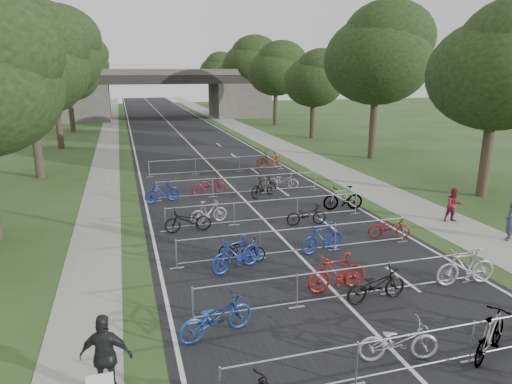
# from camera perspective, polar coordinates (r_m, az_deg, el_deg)

# --- Properties ---
(road) EXTENTS (11.00, 140.00, 0.01)m
(road) POSITION_cam_1_polar(r_m,az_deg,el_deg) (54.92, -9.95, 7.58)
(road) COLOR black
(road) RESTS_ON ground
(sidewalk_right) EXTENTS (3.00, 140.00, 0.01)m
(sidewalk_right) POSITION_cam_1_polar(r_m,az_deg,el_deg) (56.38, -1.77, 7.98)
(sidewalk_right) COLOR gray
(sidewalk_right) RESTS_ON ground
(sidewalk_left) EXTENTS (2.00, 140.00, 0.01)m
(sidewalk_left) POSITION_cam_1_polar(r_m,az_deg,el_deg) (54.59, -17.84, 7.05)
(sidewalk_left) COLOR gray
(sidewalk_left) RESTS_ON ground
(lane_markings) EXTENTS (0.12, 140.00, 0.00)m
(lane_markings) POSITION_cam_1_polar(r_m,az_deg,el_deg) (54.92, -9.95, 7.58)
(lane_markings) COLOR silver
(lane_markings) RESTS_ON ground
(overpass_bridge) EXTENTS (31.00, 8.00, 7.05)m
(overpass_bridge) POSITION_cam_1_polar(r_m,az_deg,el_deg) (69.50, -11.57, 11.93)
(overpass_bridge) COLOR #484640
(overpass_bridge) RESTS_ON ground
(tree_right_0) EXTENTS (7.17, 7.17, 10.93)m
(tree_right_0) POSITION_cam_1_polar(r_m,az_deg,el_deg) (27.80, 28.22, 13.45)
(tree_right_0) COLOR #33261C
(tree_right_0) RESTS_ON ground
(tree_left_1) EXTENTS (7.56, 7.56, 11.53)m
(tree_left_1) POSITION_cam_1_polar(r_m,az_deg,el_deg) (32.51, -26.60, 14.28)
(tree_left_1) COLOR #33261C
(tree_left_1) RESTS_ON ground
(tree_right_1) EXTENTS (8.18, 8.18, 12.47)m
(tree_right_1) POSITION_cam_1_polar(r_m,az_deg,el_deg) (37.42, 15.16, 16.10)
(tree_right_1) COLOR #33261C
(tree_right_1) RESTS_ON ground
(tree_left_2) EXTENTS (8.40, 8.40, 12.81)m
(tree_left_2) POSITION_cam_1_polar(r_m,az_deg,el_deg) (44.41, -24.11, 15.37)
(tree_left_2) COLOR #33261C
(tree_left_2) RESTS_ON ground
(tree_right_2) EXTENTS (6.16, 6.16, 9.39)m
(tree_right_2) POSITION_cam_1_polar(r_m,az_deg,el_deg) (48.10, 7.39, 13.77)
(tree_right_2) COLOR #33261C
(tree_right_2) RESTS_ON ground
(tree_left_3) EXTENTS (6.72, 6.72, 10.25)m
(tree_left_3) POSITION_cam_1_polar(r_m,az_deg,el_deg) (56.33, -22.41, 13.51)
(tree_left_3) COLOR #33261C
(tree_left_3) RESTS_ON ground
(tree_right_3) EXTENTS (7.17, 7.17, 10.93)m
(tree_right_3) POSITION_cam_1_polar(r_m,az_deg,el_deg) (59.28, 2.63, 15.02)
(tree_right_3) COLOR #33261C
(tree_right_3) RESTS_ON ground
(tree_left_4) EXTENTS (7.56, 7.56, 11.53)m
(tree_left_4) POSITION_cam_1_polar(r_m,az_deg,el_deg) (68.28, -21.52, 14.34)
(tree_left_4) COLOR #33261C
(tree_left_4) RESTS_ON ground
(tree_right_4) EXTENTS (8.18, 8.18, 12.47)m
(tree_right_4) POSITION_cam_1_polar(r_m,az_deg,el_deg) (70.75, -0.64, 15.81)
(tree_right_4) COLOR #33261C
(tree_right_4) RESTS_ON ground
(tree_left_5) EXTENTS (8.40, 8.40, 12.81)m
(tree_left_5) POSITION_cam_1_polar(r_m,az_deg,el_deg) (80.26, -20.89, 14.92)
(tree_left_5) COLOR #33261C
(tree_left_5) RESTS_ON ground
(tree_right_5) EXTENTS (6.16, 6.16, 9.39)m
(tree_right_5) POSITION_cam_1_polar(r_m,az_deg,el_deg) (82.36, -2.98, 14.30)
(tree_right_5) COLOR #33261C
(tree_right_5) RESTS_ON ground
(tree_left_6) EXTENTS (6.72, 6.72, 10.25)m
(tree_left_6) POSITION_cam_1_polar(r_m,az_deg,el_deg) (92.23, -20.28, 13.84)
(tree_left_6) COLOR #33261C
(tree_left_6) RESTS_ON ground
(tree_right_6) EXTENTS (7.17, 7.17, 10.93)m
(tree_right_6) POSITION_cam_1_polar(r_m,az_deg,el_deg) (94.06, -4.75, 14.94)
(tree_right_6) COLOR #33261C
(tree_right_6) RESTS_ON ground
(barrier_row_1) EXTENTS (9.70, 0.08, 1.10)m
(barrier_row_1) POSITION_cam_1_polar(r_m,az_deg,el_deg) (11.70, 19.42, -18.41)
(barrier_row_1) COLOR #A9ABB1
(barrier_row_1) RESTS_ON ground
(barrier_row_2) EXTENTS (9.70, 0.08, 1.10)m
(barrier_row_2) POSITION_cam_1_polar(r_m,az_deg,el_deg) (14.34, 10.97, -11.28)
(barrier_row_2) COLOR #A9ABB1
(barrier_row_2) RESTS_ON ground
(barrier_row_3) EXTENTS (9.70, 0.08, 1.10)m
(barrier_row_3) POSITION_cam_1_polar(r_m,az_deg,el_deg) (17.50, 5.28, -6.12)
(barrier_row_3) COLOR #A9ABB1
(barrier_row_3) RESTS_ON ground
(barrier_row_4) EXTENTS (9.70, 0.08, 1.10)m
(barrier_row_4) POSITION_cam_1_polar(r_m,az_deg,el_deg) (21.06, 1.29, -2.39)
(barrier_row_4) COLOR #A9ABB1
(barrier_row_4) RESTS_ON ground
(barrier_row_5) EXTENTS (9.70, 0.08, 1.10)m
(barrier_row_5) POSITION_cam_1_polar(r_m,az_deg,el_deg) (25.69, -2.09, 0.80)
(barrier_row_5) COLOR #A9ABB1
(barrier_row_5) RESTS_ON ground
(barrier_row_6) EXTENTS (9.70, 0.08, 1.10)m
(barrier_row_6) POSITION_cam_1_polar(r_m,az_deg,el_deg) (31.40, -4.81, 3.36)
(barrier_row_6) COLOR #A9ABB1
(barrier_row_6) RESTS_ON ground
(bike_5) EXTENTS (2.07, 1.09, 1.04)m
(bike_5) POSITION_cam_1_polar(r_m,az_deg,el_deg) (12.03, 17.37, -17.36)
(bike_5) COLOR #ADAEB5
(bike_5) RESTS_ON ground
(bike_6) EXTENTS (1.98, 1.44, 1.18)m
(bike_6) POSITION_cam_1_polar(r_m,az_deg,el_deg) (12.95, 27.28, -15.62)
(bike_6) COLOR #A9ABB1
(bike_6) RESTS_ON ground
(bike_8) EXTENTS (2.28, 1.35, 1.13)m
(bike_8) POSITION_cam_1_polar(r_m,az_deg,el_deg) (12.44, -5.02, -15.27)
(bike_8) COLOR navy
(bike_8) RESTS_ON ground
(bike_9) EXTENTS (2.09, 0.72, 1.24)m
(bike_9) POSITION_cam_1_polar(r_m,az_deg,el_deg) (14.89, 10.09, -9.90)
(bike_9) COLOR maroon
(bike_9) RESTS_ON ground
(bike_10) EXTENTS (2.07, 0.84, 1.06)m
(bike_10) POSITION_cam_1_polar(r_m,az_deg,el_deg) (14.56, 14.79, -11.15)
(bike_10) COLOR black
(bike_10) RESTS_ON ground
(bike_11) EXTENTS (2.14, 0.77, 1.26)m
(bike_11) POSITION_cam_1_polar(r_m,az_deg,el_deg) (16.52, 24.75, -8.51)
(bike_11) COLOR #A6A4AC
(bike_11) RESTS_ON ground
(bike_12) EXTENTS (2.16, 1.35, 1.26)m
(bike_12) POSITION_cam_1_polar(r_m,az_deg,el_deg) (16.08, -2.47, -7.70)
(bike_12) COLOR navy
(bike_12) RESTS_ON ground
(bike_13) EXTENTS (1.83, 1.19, 0.91)m
(bike_13) POSITION_cam_1_polar(r_m,az_deg,el_deg) (16.89, -1.79, -7.20)
(bike_13) COLOR #A9ABB1
(bike_13) RESTS_ON ground
(bike_14) EXTENTS (2.02, 0.96, 1.17)m
(bike_14) POSITION_cam_1_polar(r_m,az_deg,el_deg) (17.81, 8.37, -5.70)
(bike_14) COLOR navy
(bike_14) RESTS_ON ground
(bike_15) EXTENTS (1.86, 1.07, 0.93)m
(bike_15) POSITION_cam_1_polar(r_m,az_deg,el_deg) (19.88, 16.33, -4.32)
(bike_15) COLOR maroon
(bike_15) RESTS_ON ground
(bike_16) EXTENTS (2.03, 0.71, 1.07)m
(bike_16) POSITION_cam_1_polar(r_m,az_deg,el_deg) (20.00, -8.49, -3.54)
(bike_16) COLOR black
(bike_16) RESTS_ON ground
(bike_17) EXTENTS (1.85, 0.82, 1.07)m
(bike_17) POSITION_cam_1_polar(r_m,az_deg,el_deg) (21.04, -5.92, -2.51)
(bike_17) COLOR #A1A1A8
(bike_17) RESTS_ON ground
(bike_18) EXTENTS (1.90, 0.80, 0.97)m
(bike_18) POSITION_cam_1_polar(r_m,az_deg,el_deg) (20.81, 6.31, -2.87)
(bike_18) COLOR black
(bike_18) RESTS_ON ground
(bike_19) EXTENTS (2.09, 0.89, 1.22)m
(bike_19) POSITION_cam_1_polar(r_m,az_deg,el_deg) (23.33, 10.82, -0.76)
(bike_19) COLOR #A9ABB1
(bike_19) RESTS_ON ground
(bike_20) EXTENTS (2.03, 1.02, 1.17)m
(bike_20) POSITION_cam_1_polar(r_m,az_deg,el_deg) (24.76, -11.63, 0.05)
(bike_20) COLOR navy
(bike_20) RESTS_ON ground
(bike_21) EXTENTS (2.05, 0.86, 1.05)m
(bike_21) POSITION_cam_1_polar(r_m,az_deg,el_deg) (25.98, -5.92, 0.84)
(bike_21) COLOR maroon
(bike_21) RESTS_ON ground
(bike_22) EXTENTS (1.97, 1.37, 1.16)m
(bike_22) POSITION_cam_1_polar(r_m,az_deg,el_deg) (25.27, 1.00, 0.65)
(bike_22) COLOR black
(bike_22) RESTS_ON ground
(bike_23) EXTENTS (1.93, 1.44, 0.97)m
(bike_23) POSITION_cam_1_polar(r_m,az_deg,el_deg) (27.13, 3.38, 1.41)
(bike_23) COLOR #9B9AA1
(bike_23) RESTS_ON ground
(bike_27) EXTENTS (2.02, 0.61, 1.21)m
(bike_27) POSITION_cam_1_polar(r_m,az_deg,el_deg) (33.05, 1.69, 4.09)
(bike_27) COLOR maroon
(bike_27) RESTS_ON ground
(pedestrian_a) EXTENTS (0.71, 0.67, 1.63)m
(pedestrian_a) POSITION_cam_1_polar(r_m,az_deg,el_deg) (21.50, 29.16, -3.22)
(pedestrian_a) COLOR #2C3142
(pedestrian_a) RESTS_ON ground
(pedestrian_b) EXTENTS (0.85, 0.71, 1.58)m
(pedestrian_b) POSITION_cam_1_polar(r_m,az_deg,el_deg) (22.96, 23.47, -1.54)
(pedestrian_b) COLOR maroon
(pedestrian_b) RESTS_ON ground
(pedestrian_c) EXTENTS (1.20, 0.75, 1.91)m
(pedestrian_c) POSITION_cam_1_polar(r_m,az_deg,el_deg) (10.75, -18.24, -18.94)
(pedestrian_c) COLOR black
(pedestrian_c) RESTS_ON ground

